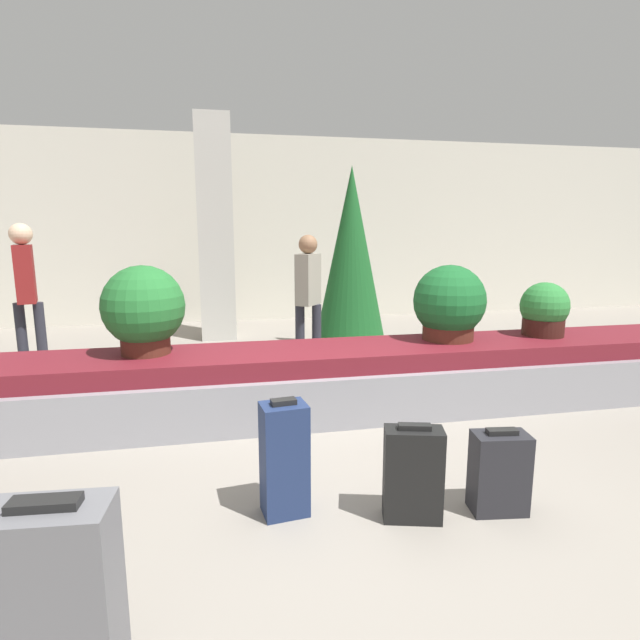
# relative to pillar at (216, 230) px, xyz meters

# --- Properties ---
(ground_plane) EXTENTS (18.00, 18.00, 0.00)m
(ground_plane) POSITION_rel_pillar_xyz_m (0.87, -4.68, -1.60)
(ground_plane) COLOR gray
(back_wall) EXTENTS (18.00, 0.06, 3.20)m
(back_wall) POSITION_rel_pillar_xyz_m (0.87, 1.43, 0.00)
(back_wall) COLOR beige
(back_wall) RESTS_ON ground_plane
(carousel) EXTENTS (7.68, 0.94, 0.59)m
(carousel) POSITION_rel_pillar_xyz_m (0.87, -3.35, -1.32)
(carousel) COLOR gray
(carousel) RESTS_ON ground_plane
(pillar) EXTENTS (0.50, 0.50, 3.20)m
(pillar) POSITION_rel_pillar_xyz_m (0.00, 0.00, 0.00)
(pillar) COLOR beige
(pillar) RESTS_ON ground_plane
(suitcase_0) EXTENTS (0.33, 0.22, 0.50)m
(suitcase_0) POSITION_rel_pillar_xyz_m (1.55, -5.12, -1.36)
(suitcase_0) COLOR #232328
(suitcase_0) RESTS_ON ground_plane
(suitcase_1) EXTENTS (0.28, 0.23, 0.69)m
(suitcase_1) POSITION_rel_pillar_xyz_m (0.34, -4.89, -1.27)
(suitcase_1) COLOR navy
(suitcase_1) RESTS_ON ground_plane
(suitcase_2) EXTENTS (0.36, 0.24, 0.56)m
(suitcase_2) POSITION_rel_pillar_xyz_m (1.04, -5.09, -1.33)
(suitcase_2) COLOR black
(suitcase_2) RESTS_ON ground_plane
(suitcase_3) EXTENTS (0.41, 0.25, 0.78)m
(suitcase_3) POSITION_rel_pillar_xyz_m (-0.55, -5.93, -1.22)
(suitcase_3) COLOR slate
(suitcase_3) RESTS_ON ground_plane
(potted_plant_0) EXTENTS (0.67, 0.67, 0.74)m
(potted_plant_0) POSITION_rel_pillar_xyz_m (-0.60, -3.24, -0.64)
(potted_plant_0) COLOR #4C2319
(potted_plant_0) RESTS_ON carousel
(potted_plant_1) EXTENTS (0.67, 0.67, 0.70)m
(potted_plant_1) POSITION_rel_pillar_xyz_m (2.12, -3.25, -0.68)
(potted_plant_1) COLOR #4C2319
(potted_plant_1) RESTS_ON carousel
(potted_plant_2) EXTENTS (0.46, 0.46, 0.52)m
(potted_plant_2) POSITION_rel_pillar_xyz_m (3.12, -3.26, -0.76)
(potted_plant_2) COLOR #381914
(potted_plant_2) RESTS_ON carousel
(traveler_0) EXTENTS (0.31, 0.35, 1.68)m
(traveler_0) POSITION_rel_pillar_xyz_m (-2.08, -1.48, -0.60)
(traveler_0) COLOR #282833
(traveler_0) RESTS_ON ground_plane
(traveler_1) EXTENTS (0.34, 0.36, 1.55)m
(traveler_1) POSITION_rel_pillar_xyz_m (1.03, -1.85, -0.69)
(traveler_1) COLOR #282833
(traveler_1) RESTS_ON ground_plane
(decorated_tree) EXTENTS (0.92, 0.92, 2.42)m
(decorated_tree) POSITION_rel_pillar_xyz_m (1.73, -1.15, -0.30)
(decorated_tree) COLOR #4C331E
(decorated_tree) RESTS_ON ground_plane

